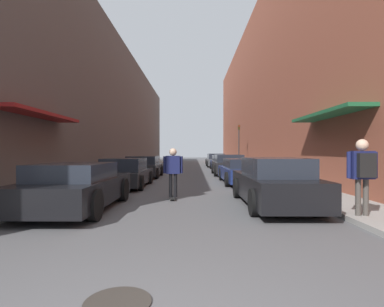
# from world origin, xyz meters

# --- Properties ---
(ground) EXTENTS (111.22, 111.22, 0.00)m
(ground) POSITION_xyz_m (0.00, 20.22, 0.00)
(ground) COLOR #515154
(curb_strip_left) EXTENTS (1.80, 50.55, 0.12)m
(curb_strip_left) POSITION_xyz_m (-4.70, 25.28, 0.06)
(curb_strip_left) COLOR gray
(curb_strip_left) RESTS_ON ground
(curb_strip_right) EXTENTS (1.80, 50.55, 0.12)m
(curb_strip_right) POSITION_xyz_m (4.70, 25.28, 0.06)
(curb_strip_right) COLOR gray
(curb_strip_right) RESTS_ON ground
(building_row_left) EXTENTS (4.90, 50.55, 10.94)m
(building_row_left) POSITION_xyz_m (-7.60, 25.27, 5.47)
(building_row_left) COLOR #564C47
(building_row_left) RESTS_ON ground
(building_row_right) EXTENTS (4.90, 50.55, 13.98)m
(building_row_right) POSITION_xyz_m (7.60, 25.27, 6.99)
(building_row_right) COLOR brown
(building_row_right) RESTS_ON ground
(parked_car_left_0) EXTENTS (2.05, 4.47, 1.25)m
(parked_car_left_0) POSITION_xyz_m (-2.78, 6.04, 0.62)
(parked_car_left_0) COLOR black
(parked_car_left_0) RESTS_ON ground
(parked_car_left_1) EXTENTS (1.98, 4.08, 1.27)m
(parked_car_left_1) POSITION_xyz_m (-2.64, 11.17, 0.60)
(parked_car_left_1) COLOR #232326
(parked_car_left_1) RESTS_ON ground
(parked_car_left_2) EXTENTS (2.07, 4.04, 1.28)m
(parked_car_left_2) POSITION_xyz_m (-2.68, 16.16, 0.62)
(parked_car_left_2) COLOR #232326
(parked_car_left_2) RESTS_ON ground
(parked_car_right_0) EXTENTS (1.85, 4.61, 1.39)m
(parked_car_right_0) POSITION_xyz_m (2.66, 6.62, 0.67)
(parked_car_right_0) COLOR black
(parked_car_right_0) RESTS_ON ground
(parked_car_right_1) EXTENTS (1.98, 4.77, 1.21)m
(parked_car_right_1) POSITION_xyz_m (2.75, 12.69, 0.60)
(parked_car_right_1) COLOR navy
(parked_car_right_1) RESTS_ON ground
(parked_car_right_2) EXTENTS (2.08, 4.11, 1.35)m
(parked_car_right_2) POSITION_xyz_m (2.69, 17.91, 0.66)
(parked_car_right_2) COLOR #232326
(parked_car_right_2) RESTS_ON ground
(parked_car_right_3) EXTENTS (1.88, 4.45, 1.25)m
(parked_car_right_3) POSITION_xyz_m (2.78, 23.38, 0.60)
(parked_car_right_3) COLOR navy
(parked_car_right_3) RESTS_ON ground
(parked_car_right_4) EXTENTS (1.92, 4.66, 1.35)m
(parked_car_right_4) POSITION_xyz_m (2.66, 28.56, 0.64)
(parked_car_right_4) COLOR #515459
(parked_car_right_4) RESTS_ON ground
(parked_car_right_5) EXTENTS (1.94, 4.39, 1.29)m
(parked_car_right_5) POSITION_xyz_m (2.82, 33.72, 0.62)
(parked_car_right_5) COLOR gray
(parked_car_right_5) RESTS_ON ground
(skateboarder) EXTENTS (0.64, 0.78, 1.67)m
(skateboarder) POSITION_xyz_m (-0.31, 7.77, 1.03)
(skateboarder) COLOR black
(skateboarder) RESTS_ON ground
(manhole_cover) EXTENTS (0.70, 0.70, 0.02)m
(manhole_cover) POSITION_xyz_m (-0.42, 1.09, 0.01)
(manhole_cover) COLOR #332D28
(manhole_cover) RESTS_ON ground
(traffic_light) EXTENTS (0.16, 0.22, 3.88)m
(traffic_light) POSITION_xyz_m (4.54, 25.50, 2.49)
(traffic_light) COLOR #2D2D2D
(traffic_light) RESTS_ON curb_strip_right
(pedestrian) EXTENTS (0.69, 0.38, 1.72)m
(pedestrian) POSITION_xyz_m (4.16, 4.75, 1.20)
(pedestrian) COLOR #47423D
(pedestrian) RESTS_ON curb_strip_right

